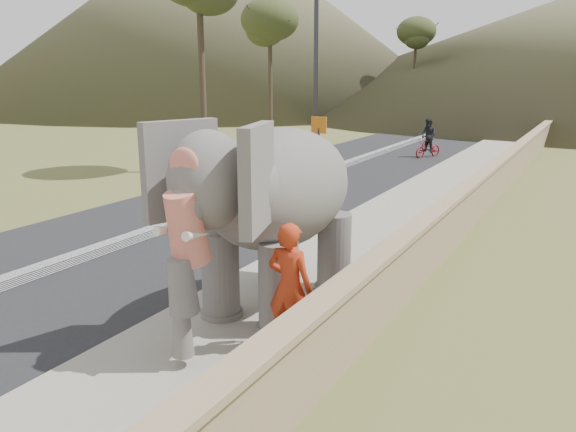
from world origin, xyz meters
name	(u,v)px	position (x,y,z in m)	size (l,w,h in m)	color
road	(220,211)	(-5.00, 10.00, 0.01)	(7.00, 120.00, 0.03)	black
median	(220,208)	(-5.00, 10.00, 0.11)	(0.35, 120.00, 0.22)	black
walkway	(383,232)	(0.00, 10.00, 0.07)	(3.00, 120.00, 0.15)	#9E9687
parapet	(452,222)	(1.65, 10.00, 0.55)	(0.30, 120.00, 1.10)	tan
lamppost	(324,46)	(-4.69, 16.17, 4.87)	(1.76, 0.36, 8.00)	#2E2D32
signboard	(319,138)	(-4.50, 15.48, 1.64)	(0.60, 0.08, 2.40)	#2D2D33
hill_left	(214,12)	(-38.00, 55.00, 11.00)	(60.00, 60.00, 22.00)	brown
elephant_and_man	(281,214)	(0.02, 4.82, 1.69)	(2.39, 4.32, 3.10)	slate
motorcyclist	(428,142)	(-2.67, 23.56, 0.72)	(1.20, 1.75, 1.84)	maroon
trees	(563,71)	(2.46, 27.86, 3.99)	(47.51, 45.30, 9.11)	#473828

